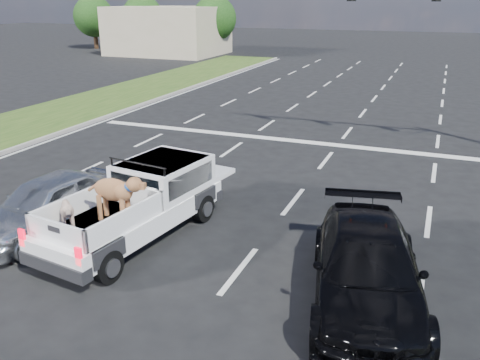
% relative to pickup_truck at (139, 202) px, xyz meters
% --- Properties ---
extents(ground, '(160.00, 160.00, 0.00)m').
position_rel_pickup_truck_xyz_m(ground, '(0.98, -0.64, -0.85)').
color(ground, black).
rests_on(ground, ground).
extents(road_markings, '(17.75, 60.00, 0.01)m').
position_rel_pickup_truck_xyz_m(road_markings, '(0.98, 5.92, -0.85)').
color(road_markings, silver).
rests_on(road_markings, ground).
extents(curb_left, '(0.15, 60.00, 0.14)m').
position_rel_pickup_truck_xyz_m(curb_left, '(-8.07, 5.36, -0.78)').
color(curb_left, gray).
rests_on(curb_left, ground).
extents(building_left, '(10.00, 8.00, 4.40)m').
position_rel_pickup_truck_xyz_m(building_left, '(-19.02, 35.36, 1.35)').
color(building_left, '#C0AF93').
rests_on(building_left, ground).
extents(tree_far_a, '(4.20, 4.20, 5.40)m').
position_rel_pickup_truck_xyz_m(tree_far_a, '(-29.02, 37.36, 2.44)').
color(tree_far_a, '#332114').
rests_on(tree_far_a, ground).
extents(tree_far_b, '(4.20, 4.20, 5.40)m').
position_rel_pickup_truck_xyz_m(tree_far_b, '(-23.02, 37.36, 2.44)').
color(tree_far_b, '#332114').
rests_on(tree_far_b, ground).
extents(tree_far_c, '(4.20, 4.20, 5.40)m').
position_rel_pickup_truck_xyz_m(tree_far_c, '(-15.02, 37.36, 2.44)').
color(tree_far_c, '#332114').
rests_on(tree_far_c, ground).
extents(pickup_truck, '(2.38, 5.01, 1.80)m').
position_rel_pickup_truck_xyz_m(pickup_truck, '(0.00, 0.00, 0.00)').
color(pickup_truck, black).
rests_on(pickup_truck, ground).
extents(silver_sedan, '(2.15, 4.19, 1.37)m').
position_rel_pickup_truck_xyz_m(silver_sedan, '(-2.15, -0.54, -0.17)').
color(silver_sedan, silver).
rests_on(silver_sedan, ground).
extents(black_coupe, '(2.85, 5.01, 1.37)m').
position_rel_pickup_truck_xyz_m(black_coupe, '(5.28, -0.83, -0.17)').
color(black_coupe, black).
rests_on(black_coupe, ground).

